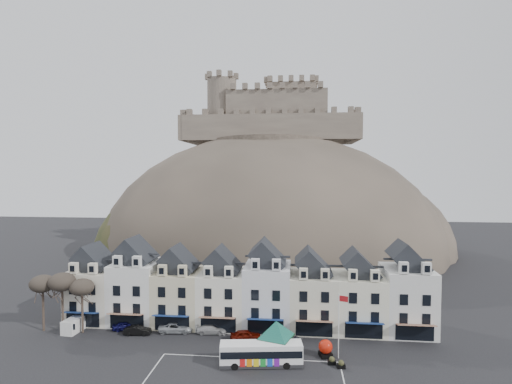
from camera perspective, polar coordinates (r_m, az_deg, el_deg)
ground at (r=49.65m, az=-4.13°, el=-24.96°), size 300.00×300.00×0.00m
coach_bay_markings at (r=50.48m, az=-1.40°, el=-24.46°), size 22.00×7.50×0.01m
townhouse_terrace at (r=62.31m, az=-1.41°, el=-13.81°), size 54.40×9.35×11.80m
castle_hill at (r=114.72m, az=2.50°, el=-8.74°), size 100.00×76.00×68.00m
castle at (r=120.60m, az=2.38°, el=10.97°), size 50.20×22.20×22.00m
tree_left_far at (r=67.05m, az=-28.19°, el=-11.52°), size 3.61×3.61×8.24m
tree_left_mid at (r=65.38m, az=-25.97°, el=-11.53°), size 3.78×3.78×8.64m
tree_left_near at (r=64.06m, az=-23.62°, el=-12.41°), size 3.43×3.43×7.84m
bus at (r=51.49m, az=0.74°, el=-21.98°), size 10.05×3.55×2.78m
bus_shelter at (r=52.32m, az=2.88°, el=-19.01°), size 7.11×7.11×4.74m
red_buoy at (r=54.39m, az=9.90°, el=-21.11°), size 1.82×1.82×2.17m
flagpole at (r=52.96m, az=11.83°, el=-17.63°), size 1.12×0.48×8.19m
white_van at (r=66.79m, az=-24.38°, el=-16.80°), size 2.25×4.43×1.95m
planter_west at (r=52.91m, az=10.78°, el=-22.59°), size 0.99×0.69×0.98m
planter_east at (r=52.24m, az=12.05°, el=-22.95°), size 1.03×0.70×0.99m
car_navy at (r=64.62m, az=-18.10°, el=-17.68°), size 4.05×2.54×1.28m
car_black at (r=62.47m, az=-16.57°, el=-18.41°), size 3.93×1.71×1.26m
car_silver at (r=62.08m, az=-11.34°, el=-18.42°), size 5.16×2.91×1.39m
car_white at (r=60.87m, az=-6.39°, el=-18.88°), size 4.48×1.98×1.28m
car_maroon at (r=58.29m, az=-1.49°, el=-19.78°), size 4.52×2.60×1.45m
car_charcoal at (r=57.72m, az=3.94°, el=-20.05°), size 4.50×2.63×1.40m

